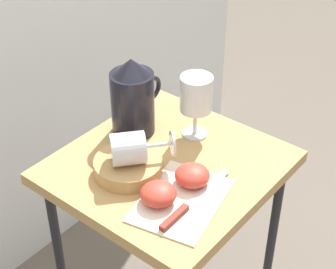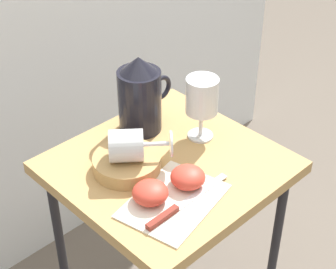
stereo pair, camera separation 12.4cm
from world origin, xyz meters
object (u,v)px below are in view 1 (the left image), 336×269
at_px(knife, 186,207).
at_px(basket_tray, 128,166).
at_px(table, 168,190).
at_px(wine_glass_tipped_near, 130,148).
at_px(wine_glass_upright, 196,97).
at_px(apple_half_right, 192,175).
at_px(pitcher, 133,102).
at_px(apple_half_left, 158,194).

bearing_deg(knife, basket_tray, 84.72).
relative_size(table, wine_glass_tipped_near, 4.88).
distance_m(wine_glass_upright, knife, 0.30).
relative_size(table, apple_half_right, 9.43).
bearing_deg(wine_glass_tipped_near, table, -24.05).
relative_size(pitcher, wine_glass_upright, 1.23).
bearing_deg(apple_half_right, wine_glass_upright, 34.83).
xyz_separation_m(basket_tray, knife, (-0.02, -0.18, -0.01)).
relative_size(pitcher, apple_half_left, 2.59).
bearing_deg(wine_glass_tipped_near, pitcher, 39.82).
relative_size(basket_tray, apple_half_right, 2.01).
bearing_deg(knife, wine_glass_upright, 32.82).
relative_size(wine_glass_upright, apple_half_right, 2.10).
bearing_deg(table, basket_tray, 151.21).
bearing_deg(apple_half_right, table, 73.09).
xyz_separation_m(basket_tray, apple_half_left, (-0.04, -0.12, 0.01)).
distance_m(basket_tray, apple_half_right, 0.15).
bearing_deg(wine_glass_upright, table, -171.58).
relative_size(pitcher, apple_half_right, 2.59).
bearing_deg(wine_glass_tipped_near, apple_half_left, -108.36).
distance_m(pitcher, wine_glass_tipped_near, 0.18).
height_order(wine_glass_upright, knife, wine_glass_upright).
distance_m(wine_glass_tipped_near, knife, 0.18).
relative_size(basket_tray, apple_half_left, 2.01).
xyz_separation_m(wine_glass_upright, apple_half_right, (-0.16, -0.11, -0.08)).
height_order(wine_glass_tipped_near, knife, wine_glass_tipped_near).
bearing_deg(basket_tray, apple_half_right, -67.24).
xyz_separation_m(table, wine_glass_tipped_near, (-0.09, 0.04, 0.16)).
xyz_separation_m(table, apple_half_left, (-0.12, -0.07, 0.11)).
bearing_deg(apple_half_right, wine_glass_tipped_near, 113.98).
bearing_deg(wine_glass_upright, apple_half_left, -160.19).
bearing_deg(basket_tray, knife, -95.28).
bearing_deg(table, pitcher, 71.74).
xyz_separation_m(basket_tray, apple_half_right, (0.06, -0.14, 0.01)).
relative_size(table, pitcher, 3.63).
xyz_separation_m(pitcher, apple_half_left, (-0.17, -0.22, -0.06)).
height_order(table, apple_half_right, apple_half_right).
relative_size(pitcher, knife, 0.84).
distance_m(table, wine_glass_tipped_near, 0.18).
bearing_deg(pitcher, wine_glass_tipped_near, -140.18).
distance_m(basket_tray, knife, 0.18).
distance_m(table, knife, 0.19).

